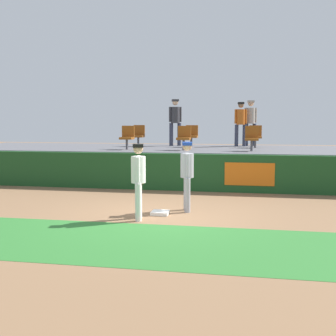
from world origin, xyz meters
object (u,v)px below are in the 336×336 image
player_fielder_home (139,176)px  seat_back_left (139,134)px  first_base (160,213)px  seat_front_left (127,136)px  seat_front_right (252,137)px  spectator_capped (251,120)px  seat_back_right (255,135)px  player_runner_visitor (187,171)px  seat_back_center (192,135)px  spectator_hooded (175,119)px  spectator_casual (241,121)px  seat_front_center (184,137)px

player_fielder_home → seat_back_left: bearing=-177.7°
first_base → seat_front_left: 5.72m
seat_front_right → spectator_capped: (-0.05, 2.97, 0.58)m
seat_back_right → first_base: bearing=-108.3°
seat_back_left → spectator_capped: (4.34, 1.17, 0.58)m
first_base → player_runner_visitor: (0.56, 0.51, 0.94)m
seat_back_right → seat_front_right: same height
player_fielder_home → seat_back_center: 7.44m
player_runner_visitor → spectator_hooded: 7.24m
seat_front_left → seat_back_left: same height
seat_back_center → spectator_capped: 2.59m
seat_back_center → spectator_hooded: spectator_hooded is taller
player_fielder_home → spectator_hooded: spectator_hooded is taller
player_fielder_home → player_runner_visitor: 1.44m
player_fielder_home → spectator_casual: size_ratio=0.98×
seat_front_right → spectator_casual: spectator_casual is taller
first_base → player_fielder_home: bearing=-122.0°
player_fielder_home → seat_front_center: bearing=166.0°
seat_front_left → seat_front_right: size_ratio=1.00×
seat_back_right → seat_front_right: size_ratio=1.00×
player_fielder_home → spectator_hooded: (-0.55, 8.07, 1.28)m
spectator_hooded → spectator_capped: bearing=168.1°
spectator_capped → spectator_casual: spectator_capped is taller
seat_back_center → spectator_capped: (2.23, 1.17, 0.58)m
player_fielder_home → seat_back_left: size_ratio=2.03×
player_fielder_home → seat_front_center: seat_front_center is taller
first_base → seat_front_center: size_ratio=0.48×
seat_back_center → seat_back_left: same height
player_runner_visitor → spectator_capped: spectator_capped is taller
seat_front_center → spectator_hooded: bearing=106.4°
seat_front_left → seat_back_left: (-0.05, 1.80, -0.00)m
first_base → spectator_casual: size_ratio=0.23×
spectator_hooded → spectator_casual: (2.60, 0.15, -0.07)m
spectator_hooded → spectator_casual: size_ratio=1.07×
seat_front_center → spectator_hooded: size_ratio=0.45×
first_base → player_runner_visitor: size_ratio=0.24×
first_base → spectator_casual: 8.11m
player_fielder_home → seat_front_right: bearing=143.9°
seat_front_left → seat_back_left: size_ratio=1.00×
player_fielder_home → seat_back_left: seat_back_left is taller
player_fielder_home → spectator_capped: (2.44, 8.58, 1.25)m
seat_back_left → spectator_hooded: spectator_hooded is taller
seat_front_left → seat_front_right: (4.34, -0.00, -0.00)m
seat_back_left → seat_front_left: bearing=-88.4°
player_fielder_home → seat_front_center: (0.18, 5.60, 0.67)m
seat_front_center → first_base: bearing=-87.8°
spectator_hooded → spectator_capped: 3.03m
player_runner_visitor → spectator_casual: size_ratio=0.97×
seat_front_right → spectator_capped: size_ratio=0.46×
seat_front_right → first_base: bearing=-112.9°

